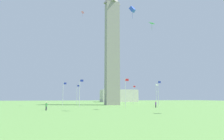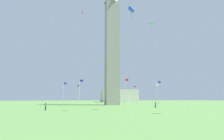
{
  "view_description": "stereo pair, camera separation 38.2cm",
  "coord_description": "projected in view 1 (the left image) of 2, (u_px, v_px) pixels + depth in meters",
  "views": [
    {
      "loc": [
        -15.12,
        -69.85,
        2.57
      ],
      "look_at": [
        0.0,
        0.0,
        13.03
      ],
      "focal_mm": 30.68,
      "sensor_mm": 36.0,
      "label": 1
    },
    {
      "loc": [
        -14.75,
        -69.93,
        2.57
      ],
      "look_at": [
        0.0,
        0.0,
        13.03
      ],
      "focal_mm": 30.68,
      "sensor_mm": 36.0,
      "label": 2
    }
  ],
  "objects": [
    {
      "name": "ground_plane",
      "position": [
        112.0,
        105.0,
        70.34
      ],
      "size": [
        260.0,
        260.0,
        0.0
      ],
      "primitive_type": "plane",
      "color": "#609347"
    },
    {
      "name": "obelisk_monument",
      "position": [
        112.0,
        46.0,
        73.6
      ],
      "size": [
        4.95,
        4.95,
        44.98
      ],
      "color": "gray",
      "rests_on": "ground"
    },
    {
      "name": "flagpole_n",
      "position": [
        156.0,
        93.0,
        74.7
      ],
      "size": [
        1.12,
        0.14,
        8.13
      ],
      "color": "silver",
      "rests_on": "ground"
    },
    {
      "name": "flagpole_ne",
      "position": [
        133.0,
        94.0,
        85.7
      ],
      "size": [
        1.12,
        0.14,
        8.13
      ],
      "color": "silver",
      "rests_on": "ground"
    },
    {
      "name": "flagpole_e",
      "position": [
        104.0,
        94.0,
        88.08
      ],
      "size": [
        1.12,
        0.14,
        8.13
      ],
      "color": "silver",
      "rests_on": "ground"
    },
    {
      "name": "flagpole_se",
      "position": [
        77.0,
        93.0,
        80.46
      ],
      "size": [
        1.12,
        0.14,
        8.13
      ],
      "color": "silver",
      "rests_on": "ground"
    },
    {
      "name": "flagpole_s",
      "position": [
        63.0,
        93.0,
        67.3
      ],
      "size": [
        1.12,
        0.14,
        8.13
      ],
      "color": "silver",
      "rests_on": "ground"
    },
    {
      "name": "flagpole_sw",
      "position": [
        80.0,
        91.0,
        56.31
      ],
      "size": [
        1.12,
        0.14,
        8.13
      ],
      "color": "silver",
      "rests_on": "ground"
    },
    {
      "name": "flagpole_w",
      "position": [
        125.0,
        91.0,
        53.92
      ],
      "size": [
        1.12,
        0.14,
        8.13
      ],
      "color": "silver",
      "rests_on": "ground"
    },
    {
      "name": "flagpole_nw",
      "position": [
        158.0,
        92.0,
        61.54
      ],
      "size": [
        1.12,
        0.14,
        8.13
      ],
      "color": "silver",
      "rests_on": "ground"
    },
    {
      "name": "person_purple_shirt",
      "position": [
        156.0,
        104.0,
        51.74
      ],
      "size": [
        0.32,
        0.32,
        1.67
      ],
      "rotation": [
        0.0,
        0.0,
        2.14
      ],
      "color": "#2D2D38",
      "rests_on": "ground"
    },
    {
      "name": "person_green_shirt",
      "position": [
        46.0,
        106.0,
        39.81
      ],
      "size": [
        0.32,
        0.32,
        1.77
      ],
      "rotation": [
        0.0,
        0.0,
        1.44
      ],
      "color": "#2D2D38",
      "rests_on": "ground"
    },
    {
      "name": "kite_pink_diamond",
      "position": [
        83.0,
        12.0,
        65.69
      ],
      "size": [
        1.16,
        1.21,
        1.61
      ],
      "color": "pink"
    },
    {
      "name": "kite_green_diamond",
      "position": [
        152.0,
        24.0,
        44.66
      ],
      "size": [
        1.63,
        1.61,
        1.9
      ],
      "color": "green"
    },
    {
      "name": "kite_blue_box",
      "position": [
        132.0,
        9.0,
        39.54
      ],
      "size": [
        1.3,
        1.49,
        2.68
      ],
      "color": "blue"
    },
    {
      "name": "distant_building",
      "position": [
        118.0,
        96.0,
        127.19
      ],
      "size": [
        22.96,
        14.42,
        7.96
      ],
      "color": "beige",
      "rests_on": "ground"
    }
  ]
}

